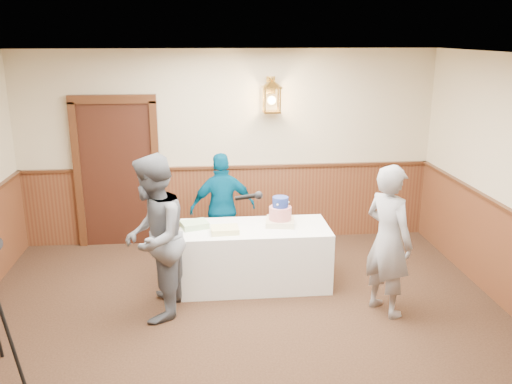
# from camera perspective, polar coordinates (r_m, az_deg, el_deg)

# --- Properties ---
(ground) EXTENTS (7.00, 7.00, 0.00)m
(ground) POSITION_cam_1_polar(r_m,az_deg,el_deg) (5.19, -0.58, -18.91)
(ground) COLOR black
(ground) RESTS_ON ground
(room_shell) EXTENTS (6.02, 7.02, 2.81)m
(room_shell) POSITION_cam_1_polar(r_m,az_deg,el_deg) (4.91, -1.73, -1.12)
(room_shell) COLOR beige
(room_shell) RESTS_ON ground
(display_table) EXTENTS (1.80, 0.80, 0.75)m
(display_table) POSITION_cam_1_polar(r_m,az_deg,el_deg) (6.68, -0.17, -6.73)
(display_table) COLOR white
(display_table) RESTS_ON ground
(tiered_cake) EXTENTS (0.39, 0.39, 0.35)m
(tiered_cake) POSITION_cam_1_polar(r_m,az_deg,el_deg) (6.60, 2.57, -2.30)
(tiered_cake) COLOR beige
(tiered_cake) RESTS_ON display_table
(sheet_cake_yellow) EXTENTS (0.33, 0.26, 0.07)m
(sheet_cake_yellow) POSITION_cam_1_polar(r_m,az_deg,el_deg) (6.37, -3.30, -4.00)
(sheet_cake_yellow) COLOR #FAF995
(sheet_cake_yellow) RESTS_ON display_table
(sheet_cake_green) EXTENTS (0.37, 0.33, 0.07)m
(sheet_cake_green) POSITION_cam_1_polar(r_m,az_deg,el_deg) (6.56, -6.50, -3.44)
(sheet_cake_green) COLOR #93BF86
(sheet_cake_green) RESTS_ON display_table
(interviewer) EXTENTS (1.53, 0.96, 1.81)m
(interviewer) POSITION_cam_1_polar(r_m,az_deg,el_deg) (5.87, -10.74, -4.80)
(interviewer) COLOR #575B63
(interviewer) RESTS_ON ground
(baker) EXTENTS (0.65, 0.73, 1.69)m
(baker) POSITION_cam_1_polar(r_m,az_deg,el_deg) (6.05, 13.77, -4.97)
(baker) COLOR gray
(baker) RESTS_ON ground
(assistant_p) EXTENTS (0.92, 0.49, 1.50)m
(assistant_p) POSITION_cam_1_polar(r_m,az_deg,el_deg) (7.24, -3.51, -1.73)
(assistant_p) COLOR navy
(assistant_p) RESTS_ON ground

